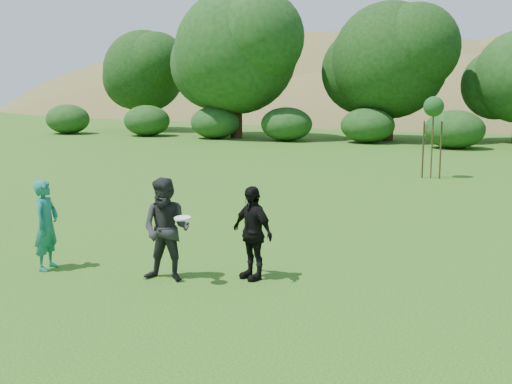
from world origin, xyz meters
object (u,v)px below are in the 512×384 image
player_teal (46,225)px  player_black (252,233)px  sapling (434,109)px  player_grey (166,230)px

player_teal → player_black: (3.50, 1.07, -0.01)m
player_teal → sapling: bearing=-28.8°
player_teal → sapling: 15.02m
player_teal → player_black: bearing=-86.6°
player_black → player_grey: bearing=-126.8°
sapling → player_grey: bearing=-96.7°
player_black → sapling: size_ratio=0.55×
player_teal → player_grey: bearing=-94.4°
player_teal → player_grey: size_ratio=0.93×
player_grey → sapling: (1.64, 14.05, 1.56)m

